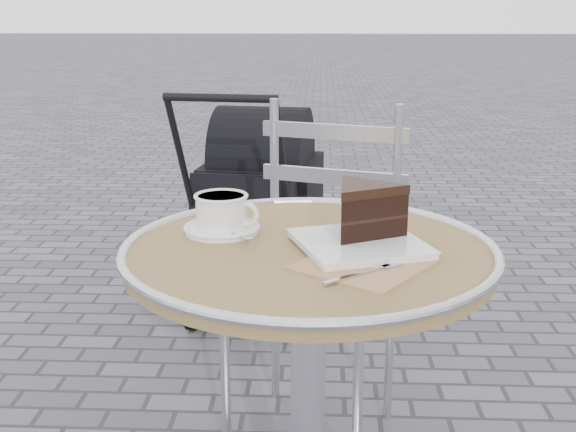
{
  "coord_description": "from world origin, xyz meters",
  "views": [
    {
      "loc": [
        0.02,
        -1.3,
        1.16
      ],
      "look_at": [
        -0.04,
        0.04,
        0.78
      ],
      "focal_mm": 45.0,
      "sensor_mm": 36.0,
      "label": 1
    }
  ],
  "objects_px": {
    "cappuccino_set": "(222,216)",
    "cafe_table": "(309,327)",
    "bistro_chair": "(324,234)",
    "baby_stroller": "(258,205)",
    "cake_plate_set": "(363,218)"
  },
  "relations": [
    {
      "from": "cafe_table",
      "to": "cappuccino_set",
      "type": "distance_m",
      "value": 0.28
    },
    {
      "from": "bistro_chair",
      "to": "cake_plate_set",
      "type": "bearing_deg",
      "value": -65.22
    },
    {
      "from": "bistro_chair",
      "to": "baby_stroller",
      "type": "height_order",
      "value": "bistro_chair"
    },
    {
      "from": "cappuccino_set",
      "to": "bistro_chair",
      "type": "xyz_separation_m",
      "value": [
        0.21,
        0.49,
        -0.19
      ]
    },
    {
      "from": "cake_plate_set",
      "to": "baby_stroller",
      "type": "distance_m",
      "value": 1.56
    },
    {
      "from": "cake_plate_set",
      "to": "bistro_chair",
      "type": "height_order",
      "value": "bistro_chair"
    },
    {
      "from": "bistro_chair",
      "to": "baby_stroller",
      "type": "xyz_separation_m",
      "value": [
        -0.26,
        0.91,
        -0.16
      ]
    },
    {
      "from": "cafe_table",
      "to": "baby_stroller",
      "type": "relative_size",
      "value": 0.8
    },
    {
      "from": "cappuccino_set",
      "to": "cafe_table",
      "type": "bearing_deg",
      "value": -10.07
    },
    {
      "from": "cafe_table",
      "to": "bistro_chair",
      "type": "xyz_separation_m",
      "value": [
        0.03,
        0.58,
        0.01
      ]
    },
    {
      "from": "cappuccino_set",
      "to": "cake_plate_set",
      "type": "bearing_deg",
      "value": 2.58
    },
    {
      "from": "cappuccino_set",
      "to": "cake_plate_set",
      "type": "relative_size",
      "value": 0.44
    },
    {
      "from": "bistro_chair",
      "to": "baby_stroller",
      "type": "bearing_deg",
      "value": 123.86
    },
    {
      "from": "cappuccino_set",
      "to": "bistro_chair",
      "type": "height_order",
      "value": "bistro_chair"
    },
    {
      "from": "cake_plate_set",
      "to": "bistro_chair",
      "type": "xyz_separation_m",
      "value": [
        -0.07,
        0.57,
        -0.21
      ]
    }
  ]
}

